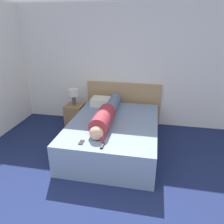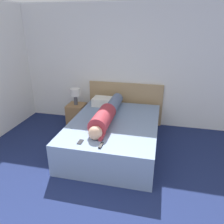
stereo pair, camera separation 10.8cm
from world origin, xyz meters
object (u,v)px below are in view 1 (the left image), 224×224
at_px(bed, 114,135).
at_px(nightstand, 75,116).
at_px(cell_phone, 81,142).
at_px(person_lying, 106,114).
at_px(tv_remote, 102,146).
at_px(table_lamp, 74,94).
at_px(pillow_near_headboard, 103,102).

relative_size(bed, nightstand, 4.01).
relative_size(nightstand, cell_phone, 3.98).
xyz_separation_m(person_lying, tv_remote, (0.14, -0.87, -0.12)).
relative_size(table_lamp, tv_remote, 2.40).
bearing_deg(tv_remote, bed, 90.00).
height_order(bed, nightstand, bed).
height_order(nightstand, table_lamp, table_lamp).
relative_size(bed, person_lying, 1.17).
relative_size(nightstand, person_lying, 0.29).
bearing_deg(nightstand, bed, -35.68).
distance_m(table_lamp, pillow_near_headboard, 0.66).
bearing_deg(tv_remote, pillow_near_headboard, 103.11).
relative_size(nightstand, pillow_near_headboard, 1.06).
relative_size(nightstand, table_lamp, 1.44).
bearing_deg(nightstand, table_lamp, 75.96).
distance_m(bed, table_lamp, 1.36).
xyz_separation_m(table_lamp, pillow_near_headboard, (0.64, 0.04, -0.15)).
xyz_separation_m(bed, pillow_near_headboard, (-0.38, 0.77, 0.35)).
bearing_deg(tv_remote, nightstand, 122.64).
distance_m(person_lying, pillow_near_headboard, 0.81).
relative_size(bed, tv_remote, 13.84).
xyz_separation_m(tv_remote, cell_phone, (-0.33, 0.04, -0.01)).
bearing_deg(cell_phone, bed, 68.27).
xyz_separation_m(nightstand, person_lying, (0.89, -0.73, 0.42)).
height_order(bed, person_lying, person_lying).
bearing_deg(person_lying, cell_phone, -103.13).
height_order(table_lamp, person_lying, table_lamp).
height_order(pillow_near_headboard, cell_phone, pillow_near_headboard).
bearing_deg(cell_phone, nightstand, 114.01).
xyz_separation_m(nightstand, table_lamp, (0.00, 0.00, 0.51)).
bearing_deg(bed, person_lying, 178.80).
bearing_deg(nightstand, tv_remote, -57.36).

